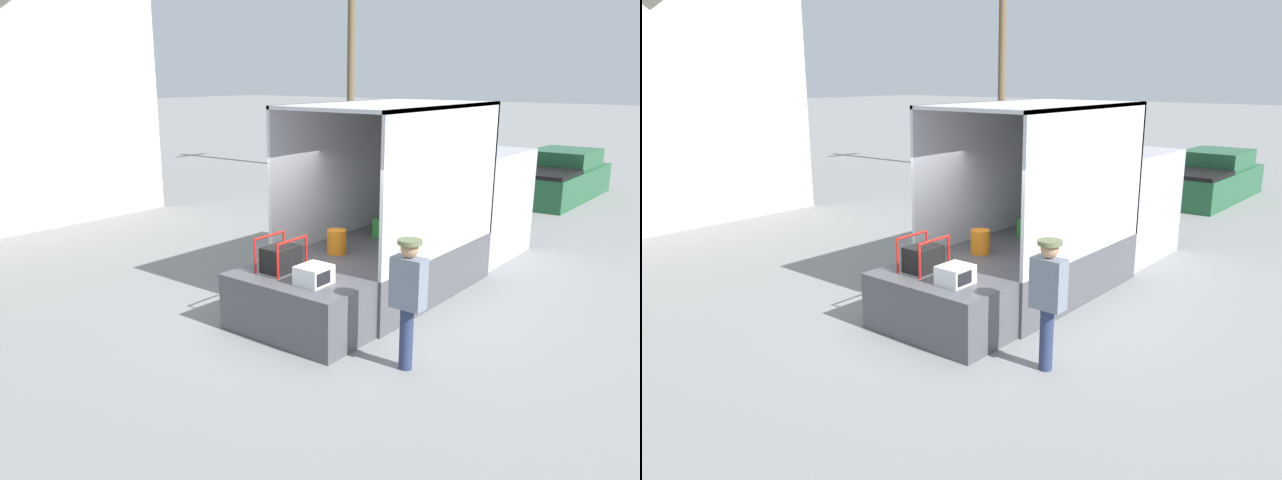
% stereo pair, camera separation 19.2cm
% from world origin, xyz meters
% --- Properties ---
extents(ground_plane, '(160.00, 160.00, 0.00)m').
position_xyz_m(ground_plane, '(0.00, 0.00, 0.00)').
color(ground_plane, gray).
extents(box_truck, '(6.20, 2.19, 3.30)m').
position_xyz_m(box_truck, '(3.59, -0.00, 0.99)').
color(box_truck, '#B2B2B7').
rests_on(box_truck, ground).
extents(tailgate_deck, '(1.17, 2.08, 0.87)m').
position_xyz_m(tailgate_deck, '(-0.59, 0.00, 0.44)').
color(tailgate_deck, '#4C4C51').
rests_on(tailgate_deck, ground).
extents(microwave, '(0.47, 0.43, 0.27)m').
position_xyz_m(microwave, '(-0.63, -0.37, 1.01)').
color(microwave, white).
rests_on(microwave, tailgate_deck).
extents(portable_generator, '(0.68, 0.49, 0.54)m').
position_xyz_m(portable_generator, '(-0.45, 0.41, 1.08)').
color(portable_generator, black).
rests_on(portable_generator, tailgate_deck).
extents(worker_person, '(0.32, 0.44, 1.77)m').
position_xyz_m(worker_person, '(-0.58, -1.87, 1.09)').
color(worker_person, navy).
rests_on(worker_person, ground).
extents(pickup_truck_green, '(4.91, 1.88, 1.48)m').
position_xyz_m(pickup_truck_green, '(12.56, 0.50, 0.62)').
color(pickup_truck_green, '#1E5633').
rests_on(pickup_truck_green, ground).
extents(utility_pole, '(1.80, 0.28, 8.86)m').
position_xyz_m(utility_pole, '(12.85, 8.76, 4.59)').
color(utility_pole, brown).
rests_on(utility_pole, ground).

